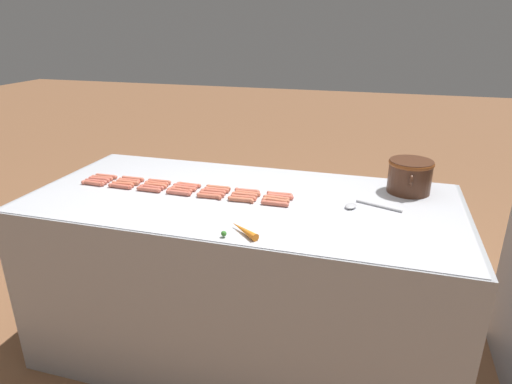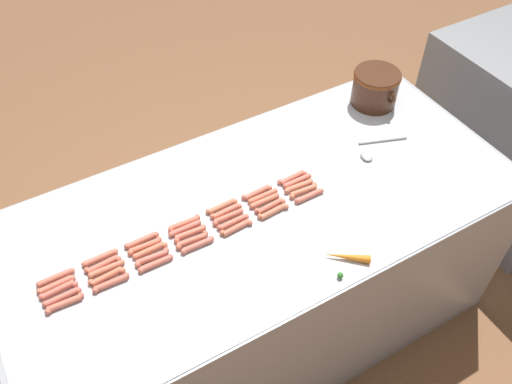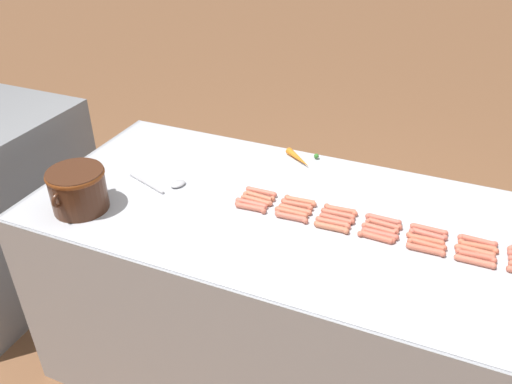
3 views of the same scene
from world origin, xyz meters
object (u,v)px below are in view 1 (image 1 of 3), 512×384
(hot_dog_19, at_px, (244,195))
(hot_dog_10, at_px, (185,186))
(hot_dog_14, at_px, (99,180))
(hot_dog_2, at_px, (160,182))
(hot_dog_23, at_px, (152,187))
(hot_dog_1, at_px, (133,179))
(hot_dog_12, at_px, (248,193))
(hot_dog_31, at_px, (179,193))
(carrot, at_px, (243,230))
(hot_dog_7, at_px, (102,178))
(hot_dog_24, at_px, (180,191))
(hot_dog_0, at_px, (106,176))
(hot_dog_27, at_px, (276,201))
(hot_dog_28, at_px, (93,183))
(serving_spoon, at_px, (360,206))
(hot_dog_3, at_px, (189,185))
(hot_dog_6, at_px, (280,194))
(hot_dog_17, at_px, (184,189))
(hot_dog_34, at_px, (275,203))
(hot_dog_21, at_px, (96,181))
(hot_dog_11, at_px, (217,190))
(hot_dog_13, at_px, (280,196))
(hot_dog_26, at_px, (243,197))
(hot_dog_16, at_px, (155,186))
(hot_dog_22, at_px, (123,184))
(hot_dog_18, at_px, (213,192))
(hot_dog_20, at_px, (276,198))
(hot_dog_8, at_px, (129,181))
(hot_dog_30, at_px, (149,190))
(hot_dog_4, at_px, (218,188))
(hot_dog_25, at_px, (212,194))
(hot_dog_29, at_px, (120,186))
(hot_dog_15, at_px, (127,183))
(hot_dog_33, at_px, (241,200))
(hot_dog_5, at_px, (247,191))
(bean_pot, at_px, (410,174))

(hot_dog_19, bearing_deg, hot_dog_10, -95.53)
(hot_dog_14, bearing_deg, hot_dog_2, 100.59)
(hot_dog_23, bearing_deg, hot_dog_19, 93.55)
(hot_dog_1, bearing_deg, hot_dog_12, 87.08)
(hot_dog_31, bearing_deg, carrot, 53.69)
(hot_dog_10, height_order, carrot, carrot)
(hot_dog_7, distance_m, hot_dog_24, 0.49)
(hot_dog_0, height_order, hot_dog_27, same)
(hot_dog_28, bearing_deg, hot_dog_2, 110.45)
(hot_dog_1, xyz_separation_m, serving_spoon, (0.04, 1.21, -0.00))
(hot_dog_3, xyz_separation_m, hot_dog_6, (-0.00, 0.49, 0.00))
(hot_dog_17, relative_size, hot_dog_34, 1.00)
(hot_dog_21, bearing_deg, hot_dog_11, 95.43)
(hot_dog_13, relative_size, hot_dog_26, 1.00)
(hot_dog_31, bearing_deg, hot_dog_6, 103.72)
(hot_dog_13, height_order, serving_spoon, hot_dog_13)
(hot_dog_3, distance_m, hot_dog_16, 0.17)
(hot_dog_2, distance_m, hot_dog_22, 0.19)
(hot_dog_12, height_order, hot_dog_18, same)
(hot_dog_12, height_order, hot_dog_20, same)
(hot_dog_22, bearing_deg, hot_dog_0, -118.32)
(hot_dog_8, bearing_deg, hot_dog_26, 84.83)
(hot_dog_8, height_order, hot_dog_30, same)
(hot_dog_16, bearing_deg, hot_dog_20, 90.31)
(hot_dog_27, bearing_deg, hot_dog_4, -105.46)
(hot_dog_13, height_order, hot_dog_16, same)
(hot_dog_26, relative_size, hot_dog_34, 1.00)
(hot_dog_11, height_order, hot_dog_28, same)
(hot_dog_14, height_order, hot_dog_20, same)
(carrot, bearing_deg, hot_dog_11, -146.96)
(hot_dog_2, xyz_separation_m, hot_dog_19, (0.06, 0.49, 0.00))
(hot_dog_2, relative_size, hot_dog_25, 1.00)
(hot_dog_26, bearing_deg, hot_dog_29, -87.47)
(hot_dog_12, relative_size, hot_dog_15, 1.00)
(hot_dog_33, bearing_deg, hot_dog_20, 111.84)
(hot_dog_22, xyz_separation_m, serving_spoon, (-0.05, 1.21, -0.00))
(hot_dog_6, bearing_deg, hot_dog_13, 16.77)
(hot_dog_10, distance_m, hot_dog_22, 0.33)
(hot_dog_0, distance_m, hot_dog_27, 0.98)
(hot_dog_5, bearing_deg, hot_dog_24, -74.88)
(hot_dog_29, bearing_deg, hot_dog_20, 94.43)
(hot_dog_11, bearing_deg, hot_dog_22, -83.31)
(hot_dog_16, height_order, hot_dog_21, same)
(hot_dog_28, bearing_deg, hot_dog_1, 126.45)
(hot_dog_18, height_order, bean_pot, bean_pot)
(hot_dog_22, relative_size, hot_dog_34, 1.00)
(hot_dog_14, distance_m, hot_dog_34, 0.99)
(carrot, bearing_deg, hot_dog_0, -115.38)
(hot_dog_18, height_order, carrot, carrot)
(hot_dog_4, relative_size, hot_dog_29, 1.00)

